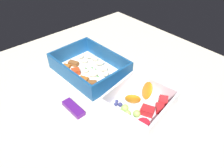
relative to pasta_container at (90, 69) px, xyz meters
The scene contains 4 objects.
table_surface 8.85cm from the pasta_container, behind, with size 80.00×80.00×2.00cm, color beige.
pasta_container is the anchor object (origin of this frame).
fruit_bowl 20.72cm from the pasta_container, behind, with size 16.56×17.00×5.52cm.
candy_bar 15.77cm from the pasta_container, 127.62° to the left, with size 7.00×2.40×1.20cm, color #51197A.
Camera 1 is at (-35.05, 30.05, 41.36)cm, focal length 33.37 mm.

